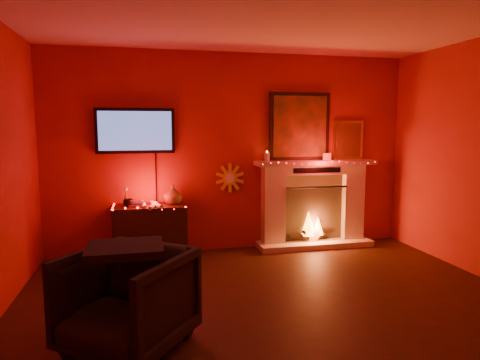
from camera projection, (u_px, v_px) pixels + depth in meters
The scene contains 6 objects.
room at pixel (297, 170), 3.46m from camera, with size 5.00×5.00×5.00m.
fireplace at pixel (313, 196), 6.10m from camera, with size 1.72×0.40×2.18m.
tv at pixel (135, 131), 5.51m from camera, with size 1.00×0.07×1.24m.
sunburst_clock at pixel (230, 178), 5.89m from camera, with size 0.40×0.03×0.40m.
console_table at pixel (151, 230), 5.52m from camera, with size 0.92×0.58×0.95m.
armchair at pixel (127, 300), 3.25m from camera, with size 0.83×0.85×0.77m, color black.
Camera 1 is at (-1.22, -3.26, 1.70)m, focal length 32.00 mm.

